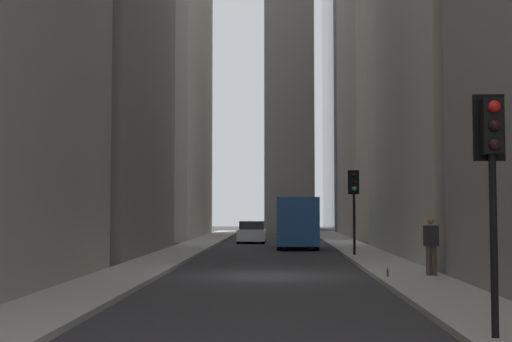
{
  "coord_description": "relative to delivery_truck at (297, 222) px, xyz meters",
  "views": [
    {
      "loc": [
        -23.16,
        -0.42,
        2.18
      ],
      "look_at": [
        17.34,
        0.94,
        4.41
      ],
      "focal_mm": 49.18,
      "sensor_mm": 36.0,
      "label": 1
    }
  ],
  "objects": [
    {
      "name": "traffic_light_midblock",
      "position": [
        -7.99,
        -2.4,
        1.5
      ],
      "size": [
        0.43,
        0.52,
        3.84
      ],
      "color": "black",
      "rests_on": "sidewalk_left"
    },
    {
      "name": "sidewalk_left",
      "position": [
        -16.72,
        -3.1,
        -1.39
      ],
      "size": [
        90.0,
        2.2,
        0.14
      ],
      "primitive_type": "cube",
      "color": "#A8A399",
      "rests_on": "ground_plane"
    },
    {
      "name": "discarded_bottle",
      "position": [
        -18.28,
        -2.31,
        -1.21
      ],
      "size": [
        0.07,
        0.07,
        0.27
      ],
      "color": "#236033",
      "rests_on": "sidewalk_left"
    },
    {
      "name": "ground_plane",
      "position": [
        -16.72,
        1.4,
        -1.46
      ],
      "size": [
        135.0,
        135.0,
        0.0
      ],
      "primitive_type": "plane",
      "color": "#302D30"
    },
    {
      "name": "sidewalk_right",
      "position": [
        -16.72,
        5.9,
        -1.39
      ],
      "size": [
        90.0,
        2.2,
        0.14
      ],
      "primitive_type": "cube",
      "color": "#A8A399",
      "rests_on": "ground_plane"
    },
    {
      "name": "church_spire",
      "position": [
        27.71,
        0.04,
        16.45
      ],
      "size": [
        5.17,
        5.17,
        34.33
      ],
      "color": "gray",
      "rests_on": "ground_plane"
    },
    {
      "name": "building_left_far",
      "position": [
        15.07,
        -9.19,
        13.24
      ],
      "size": [
        15.64,
        10.5,
        29.37
      ],
      "color": "gray",
      "rests_on": "ground_plane"
    },
    {
      "name": "delivery_truck",
      "position": [
        0.0,
        0.0,
        0.0
      ],
      "size": [
        6.46,
        2.25,
        2.84
      ],
      "color": "#285699",
      "rests_on": "ground_plane"
    },
    {
      "name": "building_right_far",
      "position": [
        14.26,
        12.0,
        13.01
      ],
      "size": [
        17.36,
        10.0,
        28.94
      ],
      "color": "beige",
      "rests_on": "ground_plane"
    },
    {
      "name": "sedan_white",
      "position": [
        6.31,
        2.8,
        -0.8
      ],
      "size": [
        4.3,
        1.78,
        1.42
      ],
      "color": "silver",
      "rests_on": "ground_plane"
    },
    {
      "name": "traffic_light_foreground",
      "position": [
        -28.49,
        -2.46,
        1.57
      ],
      "size": [
        0.43,
        0.52,
        3.93
      ],
      "color": "black",
      "rests_on": "sidewalk_left"
    },
    {
      "name": "pedestrian",
      "position": [
        -17.84,
        -3.74,
        -0.33
      ],
      "size": [
        0.26,
        0.44,
        1.8
      ],
      "color": "#473D33",
      "rests_on": "sidewalk_left"
    }
  ]
}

